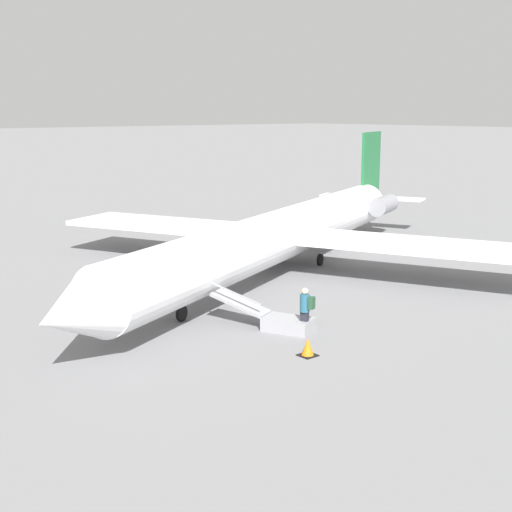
# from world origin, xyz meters

# --- Properties ---
(ground_plane) EXTENTS (600.00, 600.00, 0.00)m
(ground_plane) POSITION_xyz_m (0.00, 0.00, 0.00)
(ground_plane) COLOR slate
(airplane_main) EXTENTS (32.23, 25.50, 6.64)m
(airplane_main) POSITION_xyz_m (-0.89, -0.39, 1.98)
(airplane_main) COLOR white
(airplane_main) RESTS_ON ground
(boarding_stairs) EXTENTS (2.54, 4.08, 1.67)m
(boarding_stairs) POSITION_xyz_m (6.19, 6.84, 0.37)
(boarding_stairs) COLOR #99999E
(boarding_stairs) RESTS_ON ground
(passenger) EXTENTS (0.45, 0.57, 1.74)m
(passenger) POSITION_xyz_m (5.81, 7.91, 1.00)
(passenger) COLOR #23232D
(passenger) RESTS_ON ground
(traffic_cone_near_stairs) EXTENTS (0.56, 0.56, 0.62)m
(traffic_cone_near_stairs) POSITION_xyz_m (7.40, 9.66, 0.29)
(traffic_cone_near_stairs) COLOR black
(traffic_cone_near_stairs) RESTS_ON ground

